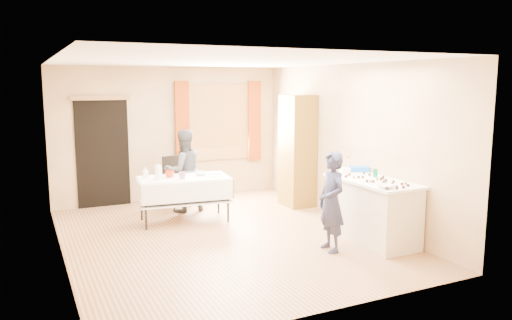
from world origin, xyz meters
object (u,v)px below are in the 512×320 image
cabinet (298,151)px  girl (332,202)px  counter (371,210)px  woman (184,171)px  party_table (184,195)px  chair (177,192)px

cabinet → girl: bearing=-109.9°
counter → woman: size_ratio=1.02×
cabinet → party_table: cabinet is taller
party_table → cabinet: bearing=9.8°
cabinet → woman: (-2.05, 0.49, -0.30)m
party_table → girl: bearing=-52.9°
chair → woman: size_ratio=0.64×
girl → party_table: bearing=-145.2°
counter → girl: 0.82m
counter → chair: (-1.98, 3.18, -0.17)m
party_table → woman: (0.20, 0.63, 0.29)m
counter → girl: girl is taller
cabinet → girl: 2.61m
counter → woman: woman is taller
cabinet → woman: 2.13m
party_table → woman: bearing=78.7°
girl → counter: bearing=102.5°
party_table → woman: size_ratio=1.06×
cabinet → counter: size_ratio=1.37×
counter → woman: (-1.95, 2.81, 0.29)m
girl → cabinet: bearing=164.0°
counter → party_table: 3.06m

